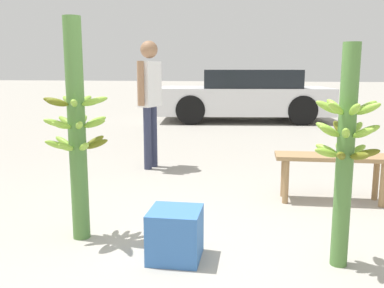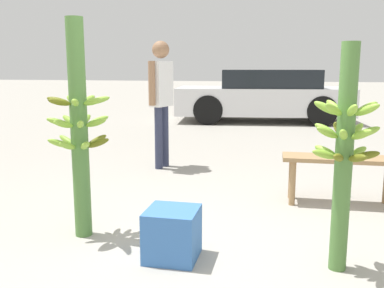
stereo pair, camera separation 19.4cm
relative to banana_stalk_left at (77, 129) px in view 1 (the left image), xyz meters
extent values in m
plane|color=#9E998E|center=(0.96, -0.28, -0.87)|extent=(80.00, 80.00, 0.00)
cylinder|color=#4C7A38|center=(0.00, 0.00, -0.02)|extent=(0.13, 0.13, 1.71)
ellipsoid|color=#84B238|center=(0.13, 0.08, 0.21)|extent=(0.19, 0.15, 0.09)
ellipsoid|color=#84B238|center=(0.02, 0.15, 0.21)|extent=(0.07, 0.20, 0.09)
ellipsoid|color=#84B238|center=(-0.11, 0.11, 0.21)|extent=(0.17, 0.17, 0.09)
ellipsoid|color=#5D6216|center=(-0.15, -0.02, 0.21)|extent=(0.20, 0.07, 0.09)
ellipsoid|color=#5D6216|center=(-0.08, -0.13, 0.21)|extent=(0.14, 0.19, 0.09)
ellipsoid|color=#84B238|center=(0.05, -0.14, 0.21)|extent=(0.11, 0.20, 0.09)
ellipsoid|color=#84B238|center=(0.15, -0.05, 0.21)|extent=(0.20, 0.11, 0.09)
ellipsoid|color=#84B238|center=(0.08, -0.13, 0.05)|extent=(0.14, 0.19, 0.10)
ellipsoid|color=#84B238|center=(0.15, -0.02, 0.05)|extent=(0.20, 0.07, 0.10)
ellipsoid|color=#84B238|center=(0.11, 0.11, 0.05)|extent=(0.17, 0.17, 0.10)
ellipsoid|color=#84B238|center=(-0.01, 0.15, 0.05)|extent=(0.07, 0.20, 0.10)
ellipsoid|color=#84B238|center=(-0.13, 0.08, 0.05)|extent=(0.19, 0.15, 0.10)
ellipsoid|color=#84B238|center=(-0.14, -0.05, 0.05)|extent=(0.20, 0.11, 0.10)
ellipsoid|color=#84B238|center=(-0.05, -0.14, 0.05)|extent=(0.11, 0.20, 0.10)
ellipsoid|color=#84B238|center=(-0.14, 0.06, -0.11)|extent=(0.20, 0.12, 0.11)
ellipsoid|color=#84B238|center=(-0.13, -0.07, -0.11)|extent=(0.19, 0.14, 0.11)
ellipsoid|color=#84B238|center=(-0.03, -0.15, -0.11)|extent=(0.08, 0.20, 0.11)
ellipsoid|color=#84B238|center=(0.10, -0.11, -0.11)|extent=(0.16, 0.18, 0.11)
ellipsoid|color=#5D6216|center=(0.15, 0.01, -0.11)|extent=(0.19, 0.06, 0.11)
ellipsoid|color=#5D6216|center=(0.09, 0.12, -0.11)|extent=(0.15, 0.18, 0.11)
ellipsoid|color=#84B238|center=(-0.04, 0.15, -0.11)|extent=(0.10, 0.20, 0.11)
cylinder|color=#4C7A38|center=(1.94, -0.19, -0.12)|extent=(0.11, 0.11, 1.50)
ellipsoid|color=#84B238|center=(1.99, -0.07, 0.21)|extent=(0.10, 0.18, 0.12)
ellipsoid|color=#84B238|center=(1.88, -0.08, 0.21)|extent=(0.13, 0.17, 0.12)
ellipsoid|color=#84B238|center=(1.82, -0.17, 0.21)|extent=(0.17, 0.07, 0.12)
ellipsoid|color=#84B238|center=(1.85, -0.28, 0.21)|extent=(0.16, 0.15, 0.12)
ellipsoid|color=#84B238|center=(1.96, -0.31, 0.21)|extent=(0.07, 0.17, 0.12)
ellipsoid|color=#84B238|center=(2.05, -0.26, 0.21)|extent=(0.17, 0.13, 0.12)
ellipsoid|color=#84B238|center=(2.06, -0.15, 0.21)|extent=(0.18, 0.10, 0.12)
ellipsoid|color=#84B238|center=(1.91, -0.31, 0.06)|extent=(0.09, 0.18, 0.11)
ellipsoid|color=#84B238|center=(2.02, -0.29, 0.06)|extent=(0.15, 0.16, 0.11)
ellipsoid|color=#84B238|center=(2.07, -0.19, 0.06)|extent=(0.17, 0.05, 0.11)
ellipsoid|color=#84B238|center=(2.02, -0.09, 0.06)|extent=(0.14, 0.16, 0.11)
ellipsoid|color=#5D6216|center=(1.91, -0.06, 0.06)|extent=(0.09, 0.18, 0.11)
ellipsoid|color=#84B238|center=(1.83, -0.13, 0.06)|extent=(0.18, 0.12, 0.11)
ellipsoid|color=#84B238|center=(1.83, -0.24, 0.06)|extent=(0.18, 0.12, 0.11)
ellipsoid|color=#84B238|center=(1.82, -0.23, -0.08)|extent=(0.18, 0.10, 0.09)
ellipsoid|color=#5D6216|center=(1.89, -0.31, -0.08)|extent=(0.11, 0.18, 0.09)
ellipsoid|color=#5D6216|center=(2.01, -0.30, -0.08)|extent=(0.13, 0.17, 0.09)
ellipsoid|color=#5D6216|center=(2.07, -0.21, -0.08)|extent=(0.18, 0.08, 0.09)
ellipsoid|color=#84B238|center=(2.04, -0.10, -0.08)|extent=(0.16, 0.15, 0.09)
ellipsoid|color=#84B238|center=(1.93, -0.06, -0.08)|extent=(0.06, 0.17, 0.09)
ellipsoid|color=#84B238|center=(1.83, -0.11, -0.08)|extent=(0.17, 0.14, 0.09)
cylinder|color=#2D334C|center=(-0.02, 2.51, -0.46)|extent=(0.12, 0.12, 0.83)
cylinder|color=#2D334C|center=(-0.07, 2.35, -0.46)|extent=(0.12, 0.12, 0.83)
cube|color=white|center=(-0.05, 2.43, 0.26)|extent=(0.25, 0.39, 0.59)
cylinder|color=#936B4C|center=(0.01, 2.65, 0.27)|extent=(0.11, 0.11, 0.56)
cylinder|color=#936B4C|center=(-0.10, 2.21, 0.27)|extent=(0.11, 0.11, 0.56)
sphere|color=#936B4C|center=(-0.05, 2.43, 0.70)|extent=(0.23, 0.23, 0.23)
cube|color=#99754C|center=(2.12, 1.27, -0.41)|extent=(1.13, 0.36, 0.04)
cylinder|color=#99754C|center=(1.66, 1.38, -0.65)|extent=(0.06, 0.06, 0.44)
cylinder|color=#99754C|center=(2.58, 1.40, -0.65)|extent=(0.06, 0.06, 0.44)
cylinder|color=#99754C|center=(1.66, 1.14, -0.65)|extent=(0.06, 0.06, 0.44)
cylinder|color=#99754C|center=(2.58, 1.17, -0.65)|extent=(0.06, 0.06, 0.44)
cube|color=silver|center=(1.00, 7.91, -0.35)|extent=(4.43, 2.32, 0.66)
cube|color=black|center=(1.17, 7.93, 0.20)|extent=(2.51, 1.95, 0.44)
cylinder|color=black|center=(-0.21, 6.92, -0.52)|extent=(0.72, 0.28, 0.70)
cylinder|color=black|center=(-0.40, 8.59, -0.52)|extent=(0.72, 0.28, 0.70)
cylinder|color=black|center=(2.40, 7.22, -0.52)|extent=(0.72, 0.28, 0.70)
cylinder|color=black|center=(2.21, 8.89, -0.52)|extent=(0.72, 0.28, 0.70)
cube|color=#386BB2|center=(0.81, -0.26, -0.69)|extent=(0.36, 0.36, 0.36)
camera|label=1|loc=(1.37, -3.07, 0.47)|focal=40.00mm
camera|label=2|loc=(1.56, -3.03, 0.47)|focal=40.00mm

